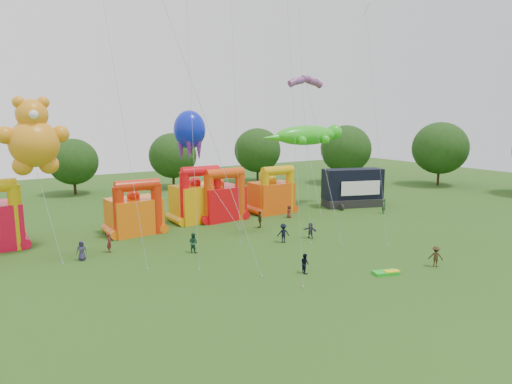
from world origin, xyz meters
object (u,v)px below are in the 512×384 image
stage_trailer (353,188)px  octopus_kite (207,173)px  bouncy_castle_2 (197,200)px  spectator_4 (260,219)px  spectator_0 (82,251)px  teddy_bear_kite (38,159)px  gecko_kite (310,158)px

stage_trailer → octopus_kite: 22.30m
bouncy_castle_2 → stage_trailer: bearing=-8.2°
spectator_4 → spectator_0: bearing=-62.5°
teddy_bear_kite → octopus_kite: teddy_bear_kite is taller
bouncy_castle_2 → octopus_kite: (0.41, -2.19, 3.43)m
bouncy_castle_2 → gecko_kite: size_ratio=0.51×
teddy_bear_kite → gecko_kite: bearing=4.9°
bouncy_castle_2 → spectator_4: bouncy_castle_2 is taller
octopus_kite → spectator_0: 17.39m
gecko_kite → spectator_0: (-31.17, -6.96, -6.05)m
spectator_0 → spectator_4: spectator_4 is taller
teddy_bear_kite → octopus_kite: (17.85, 2.17, -2.73)m
octopus_kite → spectator_4: octopus_kite is taller
gecko_kite → spectator_4: gecko_kite is taller
bouncy_castle_2 → spectator_0: (-15.00, -8.42, -1.69)m
spectator_0 → spectator_4: (19.67, 1.61, 0.08)m
gecko_kite → spectator_4: size_ratio=6.82×
spectator_4 → stage_trailer: bearing=124.3°
teddy_bear_kite → octopus_kite: size_ratio=1.08×
stage_trailer → spectator_0: bearing=-172.1°
teddy_bear_kite → spectator_4: bearing=-6.3°
stage_trailer → gecko_kite: 7.83m
spectator_0 → gecko_kite: bearing=30.3°
octopus_kite → spectator_4: size_ratio=6.86×
teddy_bear_kite → spectator_4: (22.11, -2.45, -7.77)m
octopus_kite → spectator_0: octopus_kite is taller
octopus_kite → bouncy_castle_2: bearing=100.6°
teddy_bear_kite → spectator_4: 23.57m
octopus_kite → gecko_kite: bearing=2.6°
spectator_0 → spectator_4: 19.74m
bouncy_castle_2 → spectator_0: size_ratio=3.83×
gecko_kite → spectator_0: bearing=-167.4°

